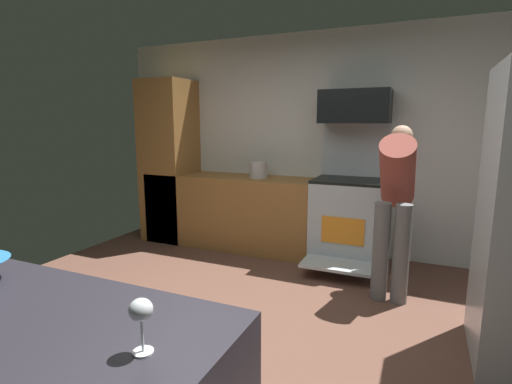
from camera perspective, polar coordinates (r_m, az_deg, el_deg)
ground_plane at (r=2.99m, az=-4.29°, el=-21.25°), size 5.20×4.80×0.02m
wall_back at (r=4.75m, az=8.90°, el=7.03°), size 5.20×0.12×2.60m
lower_cabinet_run at (r=4.85m, az=-2.82°, el=-2.94°), size 2.40×0.60×0.90m
cabinet_column at (r=5.28m, az=-12.68°, el=4.48°), size 0.60×0.60×2.10m
oven_range at (r=4.40m, az=13.58°, el=-3.76°), size 0.76×1.01×1.55m
microwave at (r=4.37m, az=14.47°, el=12.17°), size 0.74×0.38×0.36m
person_cook at (r=3.61m, az=20.00°, el=-0.56°), size 0.31×0.69×1.53m
wine_glass_near at (r=1.18m, az=-16.69°, el=-16.80°), size 0.07×0.07×0.17m
stock_pot at (r=4.64m, az=0.35°, el=3.30°), size 0.22×0.22×0.19m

